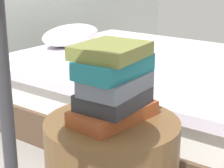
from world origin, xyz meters
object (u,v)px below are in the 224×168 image
object	(u,v)px
book_rust	(114,113)
book_olive	(111,51)
bed	(158,92)
book_slate	(116,84)
book_charcoal	(113,99)
book_teal	(114,66)

from	to	relation	value
book_rust	book_olive	xyz separation A→B (m)	(-0.00, 0.01, 0.21)
bed	book_slate	distance (m)	1.42
bed	book_charcoal	xyz separation A→B (m)	(-1.22, -0.55, 0.42)
book_charcoal	book_olive	bearing A→B (deg)	115.01
book_rust	book_charcoal	distance (m)	0.05
book_rust	book_teal	bearing A→B (deg)	17.18
book_rust	book_olive	bearing A→B (deg)	108.58
book_teal	book_olive	xyz separation A→B (m)	(-0.00, 0.01, 0.05)
book_rust	book_slate	distance (m)	0.11
book_charcoal	book_slate	distance (m)	0.06
book_charcoal	book_olive	world-z (taller)	book_olive
book_teal	book_rust	bearing A→B (deg)	-168.68
book_slate	book_teal	distance (m)	0.06
bed	book_olive	size ratio (longest dim) A/B	8.89
book_charcoal	book_olive	size ratio (longest dim) A/B	1.02
book_rust	book_charcoal	world-z (taller)	book_charcoal
bed	book_rust	bearing A→B (deg)	-156.58
book_teal	book_slate	bearing A→B (deg)	-99.60
book_olive	book_slate	bearing A→B (deg)	-86.75
book_rust	book_olive	world-z (taller)	book_olive
book_rust	book_slate	world-z (taller)	book_slate
book_rust	book_teal	size ratio (longest dim) A/B	1.12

